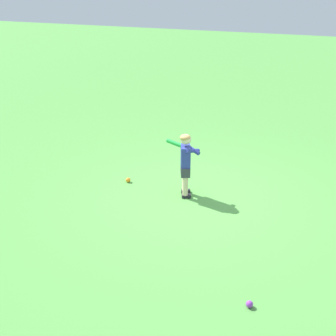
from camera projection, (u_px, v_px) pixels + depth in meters
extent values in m
plane|color=#519942|center=(196.00, 198.00, 7.29)|extent=(40.00, 40.00, 0.00)
cube|color=#232328|center=(186.00, 191.00, 7.47)|extent=(0.14, 0.17, 0.05)
cylinder|color=beige|center=(185.00, 181.00, 7.39)|extent=(0.09, 0.09, 0.34)
cube|color=#232328|center=(186.00, 196.00, 7.31)|extent=(0.14, 0.17, 0.05)
cylinder|color=beige|center=(185.00, 186.00, 7.23)|extent=(0.09, 0.09, 0.34)
cube|color=#383842|center=(185.00, 170.00, 7.21)|extent=(0.31, 0.24, 0.16)
cube|color=#2D3893|center=(186.00, 156.00, 7.10)|extent=(0.29, 0.23, 0.34)
sphere|color=beige|center=(186.00, 139.00, 6.98)|extent=(0.17, 0.17, 0.17)
ellipsoid|color=tan|center=(185.00, 138.00, 6.97)|extent=(0.22, 0.22, 0.11)
sphere|color=green|center=(194.00, 151.00, 7.07)|extent=(0.04, 0.04, 0.04)
cylinder|color=black|center=(189.00, 149.00, 7.10)|extent=(0.06, 0.14, 0.05)
cylinder|color=green|center=(177.00, 144.00, 7.21)|extent=(0.14, 0.35, 0.11)
sphere|color=green|center=(168.00, 141.00, 7.28)|extent=(0.07, 0.07, 0.07)
cylinder|color=#2D3893|center=(192.00, 149.00, 7.09)|extent=(0.18, 0.31, 0.14)
cylinder|color=#2D3893|center=(192.00, 151.00, 7.03)|extent=(0.30, 0.19, 0.14)
sphere|color=purple|center=(249.00, 304.00, 4.96)|extent=(0.08, 0.08, 0.08)
sphere|color=orange|center=(128.00, 180.00, 7.82)|extent=(0.08, 0.08, 0.08)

